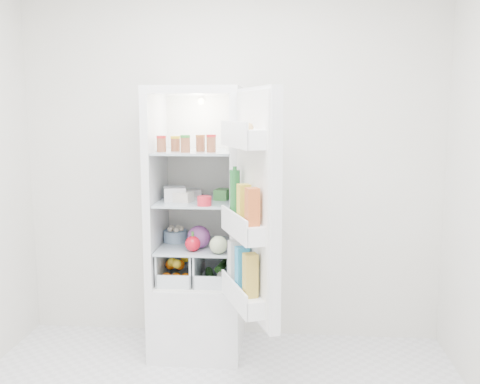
# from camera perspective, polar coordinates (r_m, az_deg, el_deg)

# --- Properties ---
(room_walls) EXTENTS (3.02, 3.02, 2.61)m
(room_walls) POSITION_cam_1_polar(r_m,az_deg,el_deg) (2.33, -4.77, 7.25)
(room_walls) COLOR silver
(room_walls) RESTS_ON ground
(refrigerator) EXTENTS (0.60, 0.60, 1.80)m
(refrigerator) POSITION_cam_1_polar(r_m,az_deg,el_deg) (3.73, -4.41, -6.63)
(refrigerator) COLOR silver
(refrigerator) RESTS_ON ground
(shelf_low) EXTENTS (0.49, 0.53, 0.01)m
(shelf_low) POSITION_cam_1_polar(r_m,az_deg,el_deg) (3.65, -4.58, -5.75)
(shelf_low) COLOR #A3B3BF
(shelf_low) RESTS_ON refrigerator
(shelf_mid) EXTENTS (0.49, 0.53, 0.02)m
(shelf_mid) POSITION_cam_1_polar(r_m,az_deg,el_deg) (3.58, -4.64, -0.95)
(shelf_mid) COLOR #A3B3BF
(shelf_mid) RESTS_ON refrigerator
(shelf_top) EXTENTS (0.49, 0.53, 0.02)m
(shelf_top) POSITION_cam_1_polar(r_m,az_deg,el_deg) (3.54, -4.71, 4.32)
(shelf_top) COLOR #A3B3BF
(shelf_top) RESTS_ON refrigerator
(crisper_left) EXTENTS (0.23, 0.46, 0.22)m
(crisper_left) POSITION_cam_1_polar(r_m,az_deg,el_deg) (3.70, -6.44, -7.64)
(crisper_left) COLOR silver
(crisper_left) RESTS_ON refrigerator
(crisper_right) EXTENTS (0.23, 0.46, 0.22)m
(crisper_right) POSITION_cam_1_polar(r_m,az_deg,el_deg) (3.66, -2.65, -7.78)
(crisper_right) COLOR silver
(crisper_right) RESTS_ON refrigerator
(condiment_jars) EXTENTS (0.38, 0.16, 0.08)m
(condiment_jars) POSITION_cam_1_polar(r_m,az_deg,el_deg) (3.43, -5.70, 5.00)
(condiment_jars) COLOR #B21919
(condiment_jars) RESTS_ON shelf_top
(squeeze_bottle) EXTENTS (0.06, 0.06, 0.18)m
(squeeze_bottle) POSITION_cam_1_polar(r_m,az_deg,el_deg) (3.56, -1.17, 5.93)
(squeeze_bottle) COLOR white
(squeeze_bottle) RESTS_ON shelf_top
(tub_white) EXTENTS (0.17, 0.17, 0.09)m
(tub_white) POSITION_cam_1_polar(r_m,az_deg,el_deg) (3.56, -6.98, -0.20)
(tub_white) COLOR silver
(tub_white) RESTS_ON shelf_mid
(tub_cream) EXTENTS (0.13, 0.13, 0.06)m
(tub_cream) POSITION_cam_1_polar(r_m,az_deg,el_deg) (3.51, -6.04, -0.52)
(tub_cream) COLOR beige
(tub_cream) RESTS_ON shelf_mid
(tin_red) EXTENTS (0.12, 0.12, 0.06)m
(tin_red) POSITION_cam_1_polar(r_m,az_deg,el_deg) (3.35, -3.83, -0.96)
(tin_red) COLOR red
(tin_red) RESTS_ON shelf_mid
(foil_tray) EXTENTS (0.21, 0.17, 0.04)m
(foil_tray) POSITION_cam_1_polar(r_m,az_deg,el_deg) (3.77, -5.59, -0.01)
(foil_tray) COLOR silver
(foil_tray) RESTS_ON shelf_mid
(tub_green) EXTENTS (0.11, 0.14, 0.07)m
(tub_green) POSITION_cam_1_polar(r_m,az_deg,el_deg) (3.58, -1.89, -0.24)
(tub_green) COLOR #397B38
(tub_green) RESTS_ON shelf_mid
(red_cabbage) EXTENTS (0.15, 0.15, 0.15)m
(red_cabbage) POSITION_cam_1_polar(r_m,az_deg,el_deg) (3.54, -4.41, -4.80)
(red_cabbage) COLOR #602161
(red_cabbage) RESTS_ON shelf_low
(bell_pepper) EXTENTS (0.10, 0.10, 0.10)m
(bell_pepper) POSITION_cam_1_polar(r_m,az_deg,el_deg) (3.48, -5.07, -5.52)
(bell_pepper) COLOR red
(bell_pepper) RESTS_ON shelf_low
(mushroom_bowl) EXTENTS (0.21, 0.21, 0.08)m
(mushroom_bowl) POSITION_cam_1_polar(r_m,az_deg,el_deg) (3.74, -6.89, -4.68)
(mushroom_bowl) COLOR #7D9ABA
(mushroom_bowl) RESTS_ON shelf_low
(salad_bag) EXTENTS (0.11, 0.11, 0.11)m
(salad_bag) POSITION_cam_1_polar(r_m,az_deg,el_deg) (3.41, -2.31, -5.65)
(salad_bag) COLOR #A6B688
(salad_bag) RESTS_ON shelf_low
(citrus_pile) EXTENTS (0.20, 0.24, 0.16)m
(citrus_pile) POSITION_cam_1_polar(r_m,az_deg,el_deg) (3.65, -6.79, -8.20)
(citrus_pile) COLOR orange
(citrus_pile) RESTS_ON refrigerator
(veg_pile) EXTENTS (0.16, 0.30, 0.10)m
(veg_pile) POSITION_cam_1_polar(r_m,az_deg,el_deg) (3.68, -2.57, -8.49)
(veg_pile) COLOR #1A4918
(veg_pile) RESTS_ON refrigerator
(fridge_door) EXTENTS (0.36, 0.58, 1.30)m
(fridge_door) POSITION_cam_1_polar(r_m,az_deg,el_deg) (2.99, 1.38, -2.03)
(fridge_door) COLOR silver
(fridge_door) RESTS_ON refrigerator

